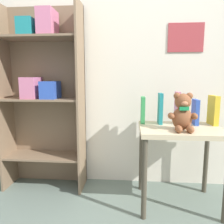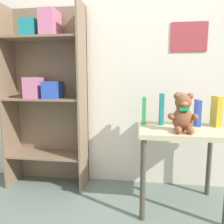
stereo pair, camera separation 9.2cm
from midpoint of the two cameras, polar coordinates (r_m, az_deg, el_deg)
wall_back at (r=2.12m, az=9.18°, el=14.86°), size 4.80×0.07×2.50m
bookshelf_side at (r=2.12m, az=-15.63°, el=6.21°), size 0.73×0.30×1.67m
display_table at (r=1.80m, az=18.82°, el=-7.17°), size 0.63×0.49×0.64m
teddy_bear at (r=1.66m, az=19.43°, el=-0.48°), size 0.21×0.19×0.28m
book_standing_green at (r=1.87m, az=9.62°, el=0.48°), size 0.03×0.12×0.22m
book_standing_teal at (r=1.86m, az=14.08°, el=0.79°), size 0.03×0.11×0.26m
book_standing_pink at (r=1.90m, az=18.32°, el=0.93°), size 0.03×0.10×0.27m
book_standing_blue at (r=1.91m, az=22.62°, el=-0.16°), size 0.04×0.15×0.21m
book_standing_yellow at (r=1.95m, az=26.69°, el=0.23°), size 0.05×0.15×0.24m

